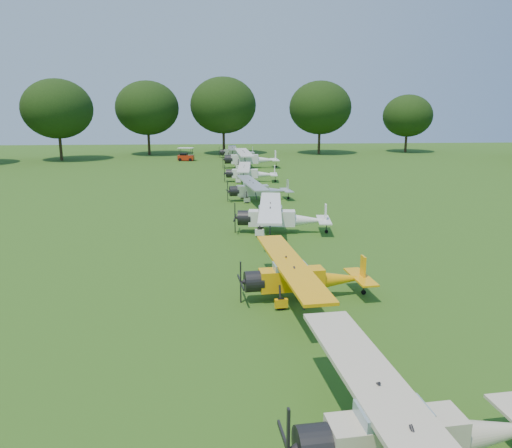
{
  "coord_description": "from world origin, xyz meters",
  "views": [
    {
      "loc": [
        -2.94,
        -29.57,
        8.08
      ],
      "look_at": [
        -0.88,
        -1.53,
        1.4
      ],
      "focal_mm": 35.0,
      "sensor_mm": 36.0,
      "label": 1
    }
  ],
  "objects": [
    {
      "name": "aircraft_3",
      "position": [
        0.85,
        1.76,
        1.15
      ],
      "size": [
        6.31,
        10.03,
        1.97
      ],
      "rotation": [
        0.0,
        0.0,
        -0.11
      ],
      "color": "white",
      "rests_on": "ground"
    },
    {
      "name": "tree_belt",
      "position": [
        3.57,
        0.16,
        8.03
      ],
      "size": [
        137.36,
        130.27,
        14.52
      ],
      "color": "black",
      "rests_on": "ground"
    },
    {
      "name": "aircraft_2",
      "position": [
        0.47,
        -9.64,
        1.05
      ],
      "size": [
        5.76,
        9.18,
        1.8
      ],
      "rotation": [
        0.0,
        0.0,
        0.1
      ],
      "color": "#F8A90A",
      "rests_on": "ground"
    },
    {
      "name": "aircraft_5",
      "position": [
        0.25,
        24.3,
        1.07
      ],
      "size": [
        5.84,
        9.31,
        1.83
      ],
      "rotation": [
        0.0,
        0.0,
        -0.08
      ],
      "color": "white",
      "rests_on": "ground"
    },
    {
      "name": "golf_cart",
      "position": [
        -8.0,
        46.41,
        0.66
      ],
      "size": [
        2.49,
        1.76,
        1.96
      ],
      "rotation": [
        0.0,
        0.0,
        -0.16
      ],
      "color": "#B0250C",
      "rests_on": "ground"
    },
    {
      "name": "aircraft_4",
      "position": [
        0.32,
        13.28,
        1.05
      ],
      "size": [
        5.76,
        9.14,
        1.8
      ],
      "rotation": [
        0.0,
        0.0,
        0.13
      ],
      "color": "silver",
      "rests_on": "ground"
    },
    {
      "name": "ground",
      "position": [
        0.0,
        0.0,
        0.0
      ],
      "size": [
        160.0,
        160.0,
        0.0
      ],
      "primitive_type": "plane",
      "color": "#294B12",
      "rests_on": "ground"
    },
    {
      "name": "aircraft_7",
      "position": [
        -0.33,
        50.35,
        1.05
      ],
      "size": [
        5.7,
        9.05,
        1.79
      ],
      "rotation": [
        0.0,
        0.0,
        -0.01
      ],
      "color": "silver",
      "rests_on": "ground"
    },
    {
      "name": "aircraft_1",
      "position": [
        1.27,
        -20.26,
        1.16
      ],
      "size": [
        6.34,
        10.1,
        1.98
      ],
      "rotation": [
        0.0,
        0.0,
        0.09
      ],
      "color": "beige",
      "rests_on": "ground"
    },
    {
      "name": "aircraft_6",
      "position": [
        0.96,
        36.8,
        1.38
      ],
      "size": [
        7.51,
        11.94,
        2.36
      ],
      "rotation": [
        0.0,
        0.0,
        0.03
      ],
      "color": "white",
      "rests_on": "ground"
    }
  ]
}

